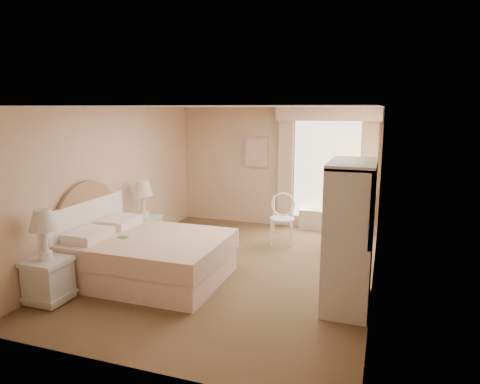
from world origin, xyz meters
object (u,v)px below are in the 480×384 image
at_px(round_table, 337,223).
at_px(cafe_chair, 282,214).
at_px(nightstand_near, 48,269).
at_px(nightstand_far, 144,223).
at_px(armoire, 350,247).
at_px(bed, 143,254).

xyz_separation_m(round_table, cafe_chair, (-1.00, -0.07, 0.10)).
distance_m(round_table, cafe_chair, 1.01).
relative_size(nightstand_near, cafe_chair, 1.30).
distance_m(nightstand_far, armoire, 3.83).
xyz_separation_m(nightstand_near, cafe_chair, (2.27, 3.42, 0.08)).
xyz_separation_m(nightstand_far, cafe_chair, (2.27, 1.09, 0.09)).
bearing_deg(nightstand_near, nightstand_far, 90.00).
distance_m(bed, nightstand_far, 1.43).
height_order(nightstand_far, armoire, armoire).
distance_m(nightstand_near, armoire, 3.86).
height_order(cafe_chair, armoire, armoire).
distance_m(nightstand_far, cafe_chair, 2.52).
bearing_deg(bed, nightstand_far, 120.51).
bearing_deg(bed, nightstand_near, -123.30).
xyz_separation_m(nightstand_near, armoire, (3.65, 1.21, 0.31)).
distance_m(round_table, armoire, 2.33).
bearing_deg(nightstand_far, nightstand_near, -90.00).
bearing_deg(bed, cafe_chair, 56.37).
bearing_deg(cafe_chair, armoire, -66.05).
bearing_deg(nightstand_far, cafe_chair, 25.73).
bearing_deg(bed, armoire, 2.20).
relative_size(nightstand_near, nightstand_far, 1.01).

